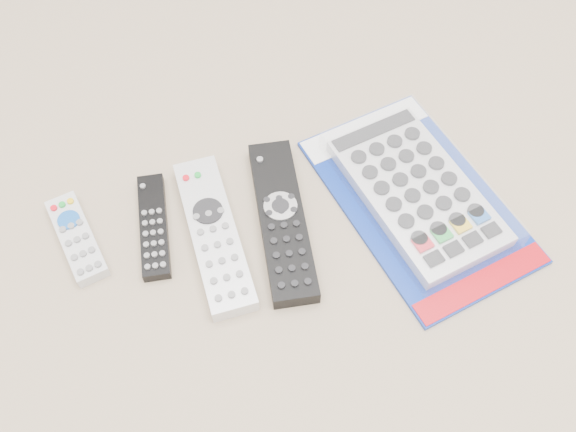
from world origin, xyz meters
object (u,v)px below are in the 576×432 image
object	(u,v)px
remote_slim_black	(154,226)
jumbo_remote_packaged	(417,191)
remote_small_grey	(77,238)
remote_silver_dvd	(214,234)
remote_large_black	(282,220)

from	to	relation	value
remote_slim_black	jumbo_remote_packaged	xyz separation A→B (m)	(0.34, -0.06, 0.01)
remote_small_grey	remote_slim_black	xyz separation A→B (m)	(0.10, -0.01, -0.00)
remote_slim_black	jumbo_remote_packaged	distance (m)	0.35
remote_small_grey	remote_slim_black	bearing A→B (deg)	-17.92
remote_small_grey	remote_silver_dvd	world-z (taller)	remote_silver_dvd
remote_silver_dvd	remote_large_black	bearing A→B (deg)	-3.01
remote_silver_dvd	jumbo_remote_packaged	world-z (taller)	jumbo_remote_packaged
remote_large_black	jumbo_remote_packaged	xyz separation A→B (m)	(0.18, -0.01, 0.01)
jumbo_remote_packaged	remote_small_grey	bearing A→B (deg)	160.78
remote_slim_black	remote_large_black	world-z (taller)	remote_large_black
remote_small_grey	remote_slim_black	world-z (taller)	remote_small_grey
remote_slim_black	remote_silver_dvd	distance (m)	0.08
remote_small_grey	remote_large_black	distance (m)	0.26
remote_small_grey	remote_slim_black	size ratio (longest dim) A/B	0.88
jumbo_remote_packaged	remote_slim_black	bearing A→B (deg)	160.21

